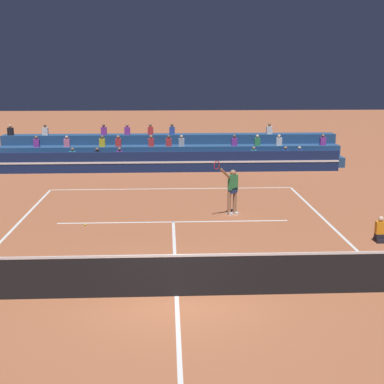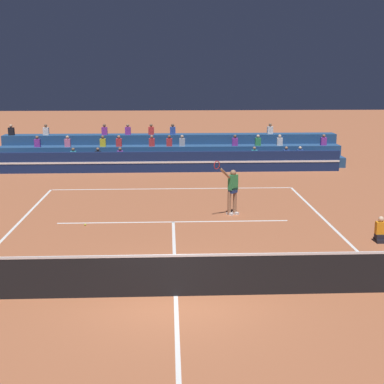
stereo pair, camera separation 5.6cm
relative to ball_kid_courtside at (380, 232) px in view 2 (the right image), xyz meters
The scene contains 8 objects.
ground_plane 7.56m from the ball_kid_courtside, 149.30° to the right, with size 120.00×120.00×0.00m, color #AD603D.
court_lines 7.56m from the ball_kid_courtside, 149.30° to the right, with size 11.10×23.90×0.01m.
tennis_net 7.56m from the ball_kid_courtside, 149.30° to the right, with size 12.00×0.10×1.10m.
sponsor_banner_wall 13.77m from the ball_kid_courtside, 118.15° to the left, with size 18.00×0.26×1.10m.
bleacher_stand 16.05m from the ball_kid_courtside, 113.90° to the left, with size 19.33×2.85×2.28m.
ball_kid_courtside is the anchor object (origin of this frame).
tennis_player 5.55m from the ball_kid_courtside, 141.02° to the left, with size 1.08×0.99×2.22m.
tennis_ball 9.84m from the ball_kid_courtside, 166.85° to the left, with size 0.07×0.07×0.07m, color #C6DB33.
Camera 2 is at (-0.13, -11.98, 5.33)m, focal length 50.00 mm.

